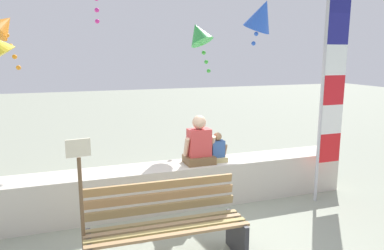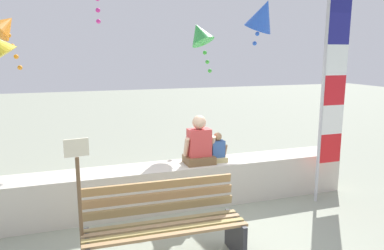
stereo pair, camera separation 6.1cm
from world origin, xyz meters
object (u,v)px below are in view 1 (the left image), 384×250
park_bench (166,227)px  person_adult (199,145)px  flag_banner (331,82)px  kite_blue (261,15)px  sign_post (81,199)px  kite_green (199,34)px  person_child (217,150)px  kite_orange (4,25)px

park_bench → person_adult: size_ratio=2.39×
flag_banner → kite_blue: 2.22m
kite_blue → sign_post: kite_blue is taller
person_adult → flag_banner: size_ratio=0.22×
flag_banner → sign_post: bearing=-166.4°
park_bench → kite_green: (1.51, 3.04, 2.26)m
park_bench → flag_banner: size_ratio=0.53×
person_child → kite_blue: (1.48, 1.38, 2.21)m
person_adult → flag_banner: bearing=-14.8°
park_bench → flag_banner: bearing=17.8°
sign_post → park_bench: bearing=-1.0°
person_adult → sign_post: 2.29m
park_bench → sign_post: 0.98m
park_bench → sign_post: bearing=179.0°
kite_green → kite_orange: kite_orange is taller
sign_post → kite_orange: bearing=106.0°
park_bench → kite_orange: 4.64m
kite_blue → sign_post: 5.04m
park_bench → person_adult: (0.93, 1.43, 0.52)m
flag_banner → kite_orange: bearing=151.3°
person_adult → kite_blue: bearing=37.7°
person_adult → kite_green: bearing=70.0°
person_adult → kite_green: 2.44m
person_adult → kite_orange: 3.95m
person_adult → kite_green: kite_green is taller
kite_green → kite_blue: 1.28m
park_bench → kite_green: bearing=63.6°
park_bench → person_child: bearing=49.3°
person_child → kite_green: 2.46m
kite_orange → sign_post: 4.12m
kite_green → kite_blue: bearing=-10.6°
sign_post → person_child: bearing=33.9°
person_adult → kite_orange: kite_orange is taller
flag_banner → kite_green: bearing=122.7°
person_child → kite_blue: 3.00m
person_child → kite_orange: bearing=146.2°
park_bench → flag_banner: 3.35m
person_adult → kite_blue: (1.79, 1.38, 2.10)m
kite_orange → kite_blue: (4.59, -0.70, 0.25)m
person_child → flag_banner: 2.01m
person_adult → flag_banner: (1.94, -0.51, 0.94)m
park_bench → flag_banner: (2.87, 0.92, 1.46)m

